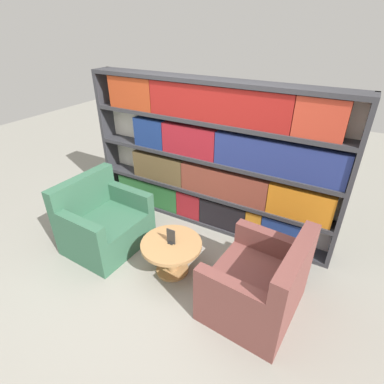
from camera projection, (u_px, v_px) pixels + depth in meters
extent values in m
plane|color=gray|center=(151.00, 281.00, 3.33)|extent=(14.00, 14.00, 0.00)
cube|color=silver|center=(212.00, 155.00, 3.93)|extent=(3.37, 0.05, 1.96)
cube|color=#333338|center=(110.00, 137.00, 4.55)|extent=(0.05, 0.30, 1.96)
cube|color=#333338|center=(349.00, 190.00, 3.13)|extent=(0.05, 0.30, 1.96)
cube|color=#333338|center=(206.00, 219.00, 4.32)|extent=(3.27, 0.30, 0.05)
cube|color=#333338|center=(207.00, 192.00, 4.08)|extent=(3.27, 0.30, 0.05)
cube|color=#333338|center=(207.00, 159.00, 3.84)|extent=(3.27, 0.30, 0.05)
cube|color=#333338|center=(208.00, 121.00, 3.60)|extent=(3.27, 0.30, 0.05)
cube|color=#333338|center=(210.00, 81.00, 3.36)|extent=(3.27, 0.30, 0.05)
cube|color=#2B6833|center=(150.00, 191.00, 4.60)|extent=(1.06, 0.20, 0.38)
cube|color=maroon|center=(191.00, 203.00, 4.29)|extent=(0.37, 0.20, 0.38)
cube|color=black|center=(224.00, 213.00, 4.07)|extent=(0.65, 0.20, 0.38)
cube|color=orange|center=(255.00, 223.00, 3.88)|extent=(0.20, 0.20, 0.38)
cube|color=navy|center=(283.00, 231.00, 3.72)|extent=(0.52, 0.20, 0.38)
cube|color=brown|center=(160.00, 167.00, 4.28)|extent=(0.81, 0.20, 0.38)
cube|color=brown|center=(224.00, 183.00, 3.85)|extent=(1.17, 0.20, 0.38)
cube|color=orange|center=(301.00, 203.00, 3.43)|extent=(0.73, 0.20, 0.38)
cube|color=navy|center=(152.00, 132.00, 4.08)|extent=(0.46, 0.20, 0.39)
cube|color=maroon|center=(191.00, 140.00, 3.81)|extent=(0.75, 0.20, 0.39)
cube|color=navy|center=(278.00, 157.00, 3.33)|extent=(1.48, 0.20, 0.39)
cube|color=#AE3C1B|center=(133.00, 93.00, 3.94)|extent=(0.68, 0.20, 0.40)
cube|color=maroon|center=(217.00, 104.00, 3.41)|extent=(1.75, 0.20, 0.40)
cube|color=#B93825|center=(321.00, 118.00, 2.93)|extent=(0.49, 0.20, 0.40)
cube|color=#336047|center=(107.00, 231.00, 3.78)|extent=(0.84, 0.96, 0.41)
cube|color=#336047|center=(83.00, 194.00, 3.71)|extent=(0.18, 0.94, 0.48)
cube|color=#336047|center=(81.00, 229.00, 3.28)|extent=(0.67, 0.15, 0.24)
cube|color=#336047|center=(131.00, 197.00, 3.88)|extent=(0.67, 0.15, 0.24)
cube|color=brown|center=(253.00, 291.00, 2.95)|extent=(0.87, 0.99, 0.41)
cube|color=brown|center=(294.00, 271.00, 2.57)|extent=(0.21, 0.94, 0.48)
cube|color=brown|center=(266.00, 241.00, 3.11)|extent=(0.67, 0.17, 0.24)
cube|color=brown|center=(230.00, 291.00, 2.53)|extent=(0.67, 0.17, 0.24)
cylinder|color=#AD7F4C|center=(172.00, 258.00, 3.38)|extent=(0.12, 0.12, 0.37)
cylinder|color=#AD7F4C|center=(172.00, 269.00, 3.47)|extent=(0.37, 0.37, 0.03)
cylinder|color=#AD7F4C|center=(171.00, 244.00, 3.28)|extent=(0.68, 0.68, 0.04)
cube|color=black|center=(171.00, 243.00, 3.27)|extent=(0.06, 0.06, 0.01)
cube|color=#2D2D2D|center=(171.00, 236.00, 3.23)|extent=(0.10, 0.01, 0.18)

